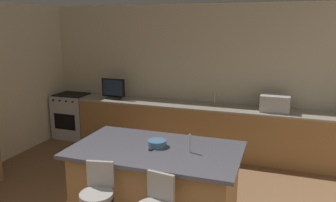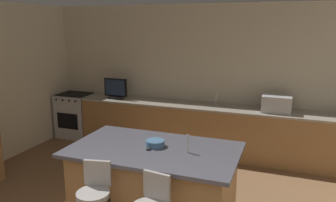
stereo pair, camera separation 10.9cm
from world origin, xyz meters
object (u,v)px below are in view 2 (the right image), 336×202
object	(u,v)px
fruit_bowl	(155,143)
tv_remote	(149,147)
microwave	(277,104)
range_oven	(76,115)
bar_stool_left	(95,200)
tv_monitor	(116,89)
kitchen_island	(154,183)

from	to	relation	value
fruit_bowl	tv_remote	bearing A→B (deg)	-121.06
microwave	fruit_bowl	xyz separation A→B (m)	(-1.28, -2.26, -0.08)
range_oven	bar_stool_left	xyz separation A→B (m)	(2.43, -3.08, 0.13)
microwave	tv_monitor	world-z (taller)	tv_monitor
tv_remote	microwave	bearing A→B (deg)	44.36
range_oven	tv_monitor	size ratio (longest dim) A/B	1.94
microwave	bar_stool_left	world-z (taller)	microwave
kitchen_island	fruit_bowl	distance (m)	0.50
range_oven	tv_monitor	xyz separation A→B (m)	(1.01, -0.05, 0.64)
kitchen_island	tv_remote	bearing A→B (deg)	-157.33
bar_stool_left	tv_remote	world-z (taller)	bar_stool_left
tv_monitor	tv_remote	size ratio (longest dim) A/B	2.82
bar_stool_left	fruit_bowl	distance (m)	0.96
fruit_bowl	microwave	bearing A→B (deg)	60.58
bar_stool_left	tv_remote	bearing A→B (deg)	56.82
tv_remote	fruit_bowl	bearing A→B (deg)	42.77
kitchen_island	tv_monitor	bearing A→B (deg)	127.97
microwave	fruit_bowl	distance (m)	2.60
kitchen_island	fruit_bowl	bearing A→B (deg)	96.33
tv_monitor	fruit_bowl	distance (m)	2.83
microwave	tv_monitor	xyz separation A→B (m)	(-3.04, -0.05, 0.05)
range_oven	tv_remote	world-z (taller)	tv_remote
fruit_bowl	range_oven	bearing A→B (deg)	140.79
fruit_bowl	bar_stool_left	bearing A→B (deg)	-112.50
tv_monitor	bar_stool_left	xyz separation A→B (m)	(1.42, -3.03, -0.51)
kitchen_island	microwave	xyz separation A→B (m)	(1.27, 2.32, 0.57)
tv_monitor	bar_stool_left	world-z (taller)	tv_monitor
range_oven	bar_stool_left	bearing A→B (deg)	-51.67
kitchen_island	microwave	bearing A→B (deg)	61.28
kitchen_island	range_oven	size ratio (longest dim) A/B	2.14
kitchen_island	fruit_bowl	world-z (taller)	fruit_bowl
range_oven	microwave	world-z (taller)	microwave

